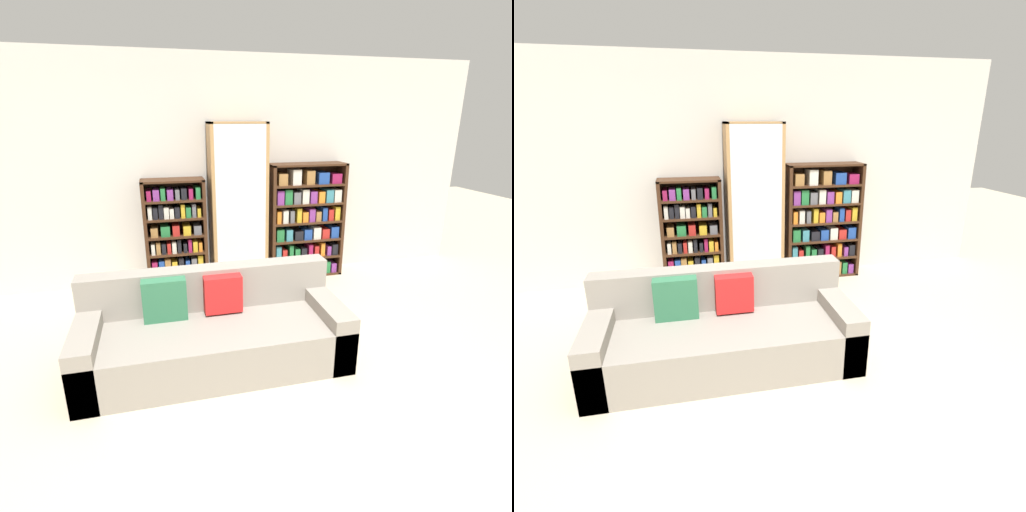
% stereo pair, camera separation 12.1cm
% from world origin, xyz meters
% --- Properties ---
extents(ground_plane, '(16.00, 16.00, 0.00)m').
position_xyz_m(ground_plane, '(0.00, 0.00, 0.00)').
color(ground_plane, beige).
extents(wall_back, '(6.38, 0.06, 2.70)m').
position_xyz_m(wall_back, '(0.00, 2.60, 1.35)').
color(wall_back, beige).
rests_on(wall_back, ground).
extents(couch, '(2.18, 0.88, 0.76)m').
position_xyz_m(couch, '(-0.55, 0.66, 0.27)').
color(couch, gray).
rests_on(couch, ground).
extents(bookshelf_left, '(0.72, 0.32, 1.32)m').
position_xyz_m(bookshelf_left, '(-0.73, 2.40, 0.64)').
color(bookshelf_left, '#3D2314').
rests_on(bookshelf_left, ground).
extents(display_cabinet, '(0.67, 0.36, 1.95)m').
position_xyz_m(display_cabinet, '(0.04, 2.38, 0.97)').
color(display_cabinet, '#AD7F4C').
rests_on(display_cabinet, ground).
extents(bookshelf_right, '(0.97, 0.32, 1.46)m').
position_xyz_m(bookshelf_right, '(0.92, 2.40, 0.72)').
color(bookshelf_right, '#3D2314').
rests_on(bookshelf_right, ground).
extents(wine_bottle, '(0.08, 0.08, 0.40)m').
position_xyz_m(wine_bottle, '(0.68, 1.76, 0.16)').
color(wine_bottle, '#192333').
rests_on(wine_bottle, ground).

